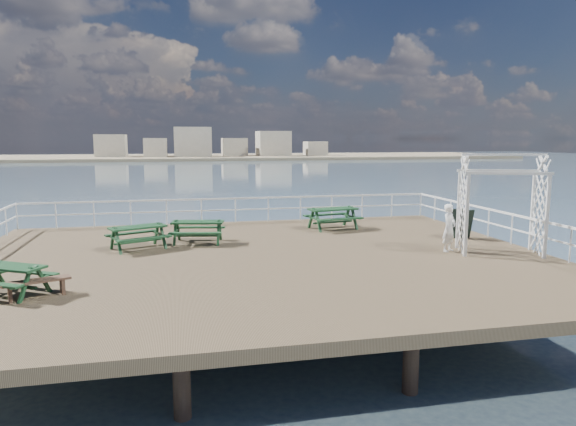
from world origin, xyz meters
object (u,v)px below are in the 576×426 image
at_px(picnic_table_c, 333,214).
at_px(person, 449,228).
at_px(picnic_table_a, 138,232).
at_px(flat_bench_far, 36,284).
at_px(picnic_table_b, 198,227).
at_px(picnic_table_d, 11,273).
at_px(trellis_arbor, 501,209).

distance_m(picnic_table_c, person, 5.45).
xyz_separation_m(picnic_table_a, picnic_table_c, (7.50, 2.36, 0.05)).
height_order(picnic_table_a, flat_bench_far, picnic_table_a).
xyz_separation_m(picnic_table_a, flat_bench_far, (-1.92, -5.00, -0.25)).
distance_m(picnic_table_b, flat_bench_far, 6.86).
relative_size(picnic_table_c, picnic_table_d, 1.07).
bearing_deg(picnic_table_b, person, -10.79).
bearing_deg(picnic_table_a, person, -37.65).
xyz_separation_m(picnic_table_b, flat_bench_far, (-3.91, -5.63, -0.24)).
height_order(picnic_table_c, flat_bench_far, picnic_table_c).
bearing_deg(picnic_table_c, picnic_table_a, -172.99).
bearing_deg(person, picnic_table_b, 125.01).
xyz_separation_m(picnic_table_d, flat_bench_far, (0.64, -0.38, -0.20)).
bearing_deg(picnic_table_b, picnic_table_a, -151.51).
bearing_deg(picnic_table_c, picnic_table_d, -155.73).
bearing_deg(picnic_table_c, trellis_arbor, -64.81).
bearing_deg(person, flat_bench_far, 158.44).
bearing_deg(trellis_arbor, picnic_table_d, -154.03).
relative_size(picnic_table_c, flat_bench_far, 1.49).
bearing_deg(picnic_table_a, picnic_table_c, -5.97).
xyz_separation_m(picnic_table_a, person, (9.94, -2.51, 0.22)).
relative_size(picnic_table_c, person, 1.43).
xyz_separation_m(picnic_table_b, trellis_arbor, (9.41, -3.70, 0.86)).
relative_size(picnic_table_d, flat_bench_far, 1.40).
distance_m(picnic_table_a, flat_bench_far, 5.36).
height_order(picnic_table_d, flat_bench_far, picnic_table_d).
height_order(picnic_table_c, picnic_table_d, picnic_table_c).
relative_size(picnic_table_a, picnic_table_d, 1.07).
bearing_deg(trellis_arbor, person, 178.80).
distance_m(picnic_table_c, picnic_table_d, 12.25).
distance_m(picnic_table_d, trellis_arbor, 14.08).
xyz_separation_m(picnic_table_b, person, (7.95, -3.15, 0.22)).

